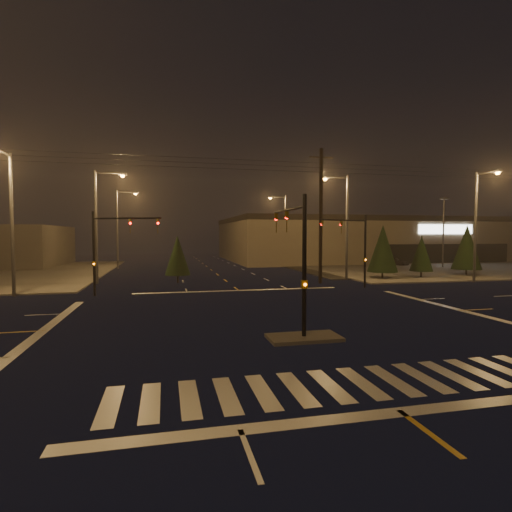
# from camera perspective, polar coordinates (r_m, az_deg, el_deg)

# --- Properties ---
(ground) EXTENTS (140.00, 140.00, 0.00)m
(ground) POSITION_cam_1_polar(r_m,az_deg,el_deg) (20.74, 3.08, -9.04)
(ground) COLOR black
(ground) RESTS_ON ground
(sidewalk_ne) EXTENTS (36.00, 36.00, 0.12)m
(sidewalk_ne) POSITION_cam_1_polar(r_m,az_deg,el_deg) (61.11, 22.80, -1.24)
(sidewalk_ne) COLOR #4C4943
(sidewalk_ne) RESTS_ON ground
(median_island) EXTENTS (3.00, 1.60, 0.15)m
(median_island) POSITION_cam_1_polar(r_m,az_deg,el_deg) (17.01, 6.86, -11.49)
(median_island) COLOR #4C4943
(median_island) RESTS_ON ground
(crosswalk) EXTENTS (15.00, 2.60, 0.01)m
(crosswalk) POSITION_cam_1_polar(r_m,az_deg,el_deg) (12.65, 14.87, -17.07)
(crosswalk) COLOR beige
(crosswalk) RESTS_ON ground
(stop_bar_near) EXTENTS (16.00, 0.50, 0.01)m
(stop_bar_near) POSITION_cam_1_polar(r_m,az_deg,el_deg) (11.05, 20.02, -20.21)
(stop_bar_near) COLOR beige
(stop_bar_near) RESTS_ON ground
(stop_bar_far) EXTENTS (16.00, 0.50, 0.01)m
(stop_bar_far) POSITION_cam_1_polar(r_m,az_deg,el_deg) (31.30, -2.48, -4.94)
(stop_bar_far) COLOR beige
(stop_bar_far) RESTS_ON ground
(parking_lot) EXTENTS (50.00, 24.00, 0.08)m
(parking_lot) POSITION_cam_1_polar(r_m,az_deg,el_deg) (62.62, 27.59, -1.27)
(parking_lot) COLOR black
(parking_lot) RESTS_ON ground
(retail_building) EXTENTS (60.20, 28.30, 7.20)m
(retail_building) POSITION_cam_1_polar(r_m,az_deg,el_deg) (77.04, 18.94, 2.48)
(retail_building) COLOR #6B5D4D
(retail_building) RESTS_ON ground
(signal_mast_median) EXTENTS (0.25, 4.59, 6.00)m
(signal_mast_median) POSITION_cam_1_polar(r_m,az_deg,el_deg) (17.36, 5.90, 1.09)
(signal_mast_median) COLOR black
(signal_mast_median) RESTS_ON ground
(signal_mast_ne) EXTENTS (4.84, 1.86, 6.00)m
(signal_mast_ne) POSITION_cam_1_polar(r_m,az_deg,el_deg) (33.25, 14.12, 1.99)
(signal_mast_ne) COLOR black
(signal_mast_ne) RESTS_ON ground
(signal_mast_nw) EXTENTS (4.84, 1.86, 6.00)m
(signal_mast_nw) POSITION_cam_1_polar(r_m,az_deg,el_deg) (29.90, -20.40, 1.79)
(signal_mast_nw) COLOR black
(signal_mast_nw) RESTS_ON ground
(streetlight_1) EXTENTS (2.77, 0.32, 10.00)m
(streetlight_1) POSITION_cam_1_polar(r_m,az_deg,el_deg) (37.94, -21.43, 5.02)
(streetlight_1) COLOR #38383A
(streetlight_1) RESTS_ON ground
(streetlight_2) EXTENTS (2.77, 0.32, 10.00)m
(streetlight_2) POSITION_cam_1_polar(r_m,az_deg,el_deg) (53.81, -18.89, 4.41)
(streetlight_2) COLOR #38383A
(streetlight_2) RESTS_ON ground
(streetlight_3) EXTENTS (2.77, 0.32, 10.00)m
(streetlight_3) POSITION_cam_1_polar(r_m,az_deg,el_deg) (39.29, 12.46, 5.08)
(streetlight_3) COLOR #38383A
(streetlight_3) RESTS_ON ground
(streetlight_4) EXTENTS (2.77, 0.32, 10.00)m
(streetlight_4) POSITION_cam_1_polar(r_m,az_deg,el_deg) (57.99, 3.96, 4.45)
(streetlight_4) COLOR #38383A
(streetlight_4) RESTS_ON ground
(streetlight_5) EXTENTS (0.32, 2.77, 10.00)m
(streetlight_5) POSITION_cam_1_polar(r_m,az_deg,el_deg) (32.44, -31.72, 5.16)
(streetlight_5) COLOR #38383A
(streetlight_5) RESTS_ON ground
(streetlight_6) EXTENTS (0.32, 2.77, 10.00)m
(streetlight_6) POSITION_cam_1_polar(r_m,az_deg,el_deg) (41.28, 29.18, 4.67)
(streetlight_6) COLOR #38383A
(streetlight_6) RESTS_ON ground
(utility_pole_1) EXTENTS (2.20, 0.32, 12.00)m
(utility_pole_1) POSITION_cam_1_polar(r_m,az_deg,el_deg) (36.19, 9.24, 5.82)
(utility_pole_1) COLOR black
(utility_pole_1) RESTS_ON ground
(conifer_0) EXTENTS (2.96, 2.96, 5.32)m
(conifer_0) POSITION_cam_1_polar(r_m,az_deg,el_deg) (41.29, 17.65, 1.03)
(conifer_0) COLOR black
(conifer_0) RESTS_ON ground
(conifer_1) EXTENTS (2.28, 2.28, 4.25)m
(conifer_1) POSITION_cam_1_polar(r_m,az_deg,el_deg) (43.59, 22.57, 0.34)
(conifer_1) COLOR black
(conifer_1) RESTS_ON ground
(conifer_2) EXTENTS (3.02, 3.02, 5.42)m
(conifer_2) POSITION_cam_1_polar(r_m,az_deg,el_deg) (47.99, 27.90, 1.14)
(conifer_2) COLOR black
(conifer_2) RESTS_ON ground
(conifer_3) EXTENTS (2.31, 2.31, 4.30)m
(conifer_3) POSITION_cam_1_polar(r_m,az_deg,el_deg) (36.88, -11.14, 0.10)
(conifer_3) COLOR black
(conifer_3) RESTS_ON ground
(car_parked) EXTENTS (3.11, 4.19, 1.33)m
(car_parked) POSITION_cam_1_polar(r_m,az_deg,el_deg) (59.78, 19.23, -0.68)
(car_parked) COLOR black
(car_parked) RESTS_ON ground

